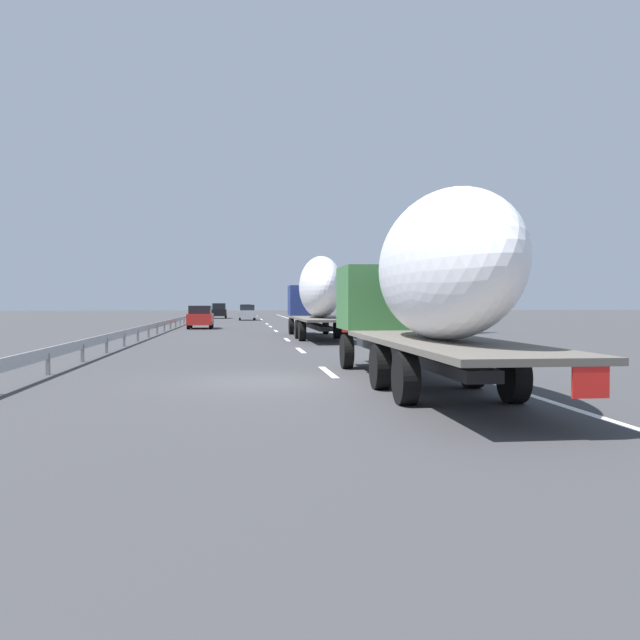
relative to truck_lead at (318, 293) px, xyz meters
The scene contains 22 objects.
ground_plane 20.17m from the truck_lead, 10.37° to the left, with size 260.00×260.00×0.00m, color #38383A.
lane_stripe_0 18.59m from the truck_lead, behind, with size 3.20×0.20×0.01m, color white.
lane_stripe_1 9.87m from the truck_lead, 169.12° to the left, with size 3.20×0.20×0.01m, color white.
lane_stripe_2 3.30m from the truck_lead, 120.18° to the left, with size 3.20×0.20×0.01m, color white.
lane_stripe_3 11.06m from the truck_lead, ahead, with size 3.20×0.20×0.01m, color white.
lane_stripe_4 19.82m from the truck_lead, ahead, with size 3.20×0.20×0.01m, color white.
lane_stripe_5 27.07m from the truck_lead, ahead, with size 3.20×0.20×0.01m, color white.
lane_stripe_6 46.54m from the truck_lead, ahead, with size 3.20×0.20×0.01m, color white.
lane_stripe_7 43.24m from the truck_lead, ahead, with size 3.20×0.20×0.01m, color white.
lane_stripe_8 66.33m from the truck_lead, ahead, with size 3.20×0.20×0.01m, color white.
edge_line_right 24.88m from the truck_lead, ahead, with size 110.00×0.20×0.01m, color white.
truck_lead is the anchor object (origin of this frame).
truck_trailing 22.28m from the truck_lead, behind, with size 13.67×2.55×4.38m.
car_silver_hatch 41.60m from the truck_lead, ahead, with size 4.57×1.89×1.80m.
car_yellow_coupe 71.58m from the truck_lead, ahead, with size 4.40×1.83×1.79m.
car_black_suv 51.64m from the truck_lead, ahead, with size 4.31×1.91×1.97m.
car_red_compact 17.41m from the truck_lead, 25.37° to the left, with size 4.36×1.89×1.79m.
road_sign 26.42m from the truck_lead, ahead, with size 0.10×0.90×3.05m.
tree_0 68.18m from the truck_lead, ahead, with size 3.28×3.28×7.74m.
tree_1 11.41m from the truck_lead, 60.26° to the right, with size 2.47×2.47×6.99m.
tree_2 13.80m from the truck_lead, 37.25° to the right, with size 3.58×3.58×5.85m.
guardrail_median 24.70m from the truck_lead, 22.95° to the left, with size 94.00×0.10×0.76m.
Camera 1 is at (-17.18, 0.70, 1.99)m, focal length 37.80 mm.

